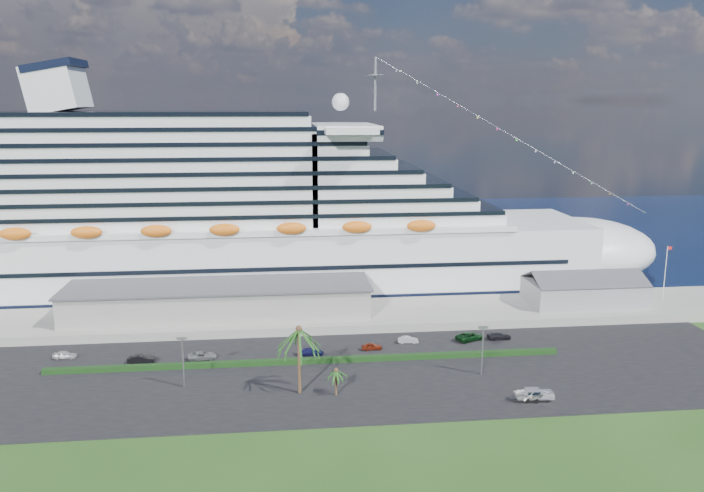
{
  "coord_description": "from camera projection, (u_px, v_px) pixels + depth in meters",
  "views": [
    {
      "loc": [
        -12.71,
        -95.1,
        44.26
      ],
      "look_at": [
        0.94,
        30.0,
        17.56
      ],
      "focal_mm": 35.0,
      "sensor_mm": 36.0,
      "label": 1
    }
  ],
  "objects": [
    {
      "name": "parked_car_5",
      "position": [
        408.0,
        340.0,
        127.38
      ],
      "size": [
        3.87,
        1.67,
        1.24
      ],
      "primitive_type": "imported",
      "rotation": [
        0.0,
        0.0,
        1.48
      ],
      "color": "#B9BBC1",
      "rests_on": "asphalt_lot"
    },
    {
      "name": "asphalt_lot",
      "position": [
        359.0,
        373.0,
        113.7
      ],
      "size": [
        140.0,
        38.0,
        0.12
      ],
      "primitive_type": "cube",
      "color": "black",
      "rests_on": "ground"
    },
    {
      "name": "wharf",
      "position": [
        342.0,
        315.0,
        141.73
      ],
      "size": [
        240.0,
        20.0,
        1.8
      ],
      "primitive_type": "cube",
      "color": "gray",
      "rests_on": "ground"
    },
    {
      "name": "palm_tall",
      "position": [
        299.0,
        337.0,
        103.93
      ],
      "size": [
        8.82,
        8.82,
        11.13
      ],
      "color": "#47301E",
      "rests_on": "ground"
    },
    {
      "name": "parked_car_7",
      "position": [
        499.0,
        336.0,
        129.39
      ],
      "size": [
        4.76,
        2.21,
        1.35
      ],
      "primitive_type": "imported",
      "rotation": [
        0.0,
        0.0,
        1.64
      ],
      "color": "black",
      "rests_on": "asphalt_lot"
    },
    {
      "name": "parked_car_6",
      "position": [
        470.0,
        336.0,
        128.85
      ],
      "size": [
        6.18,
        4.67,
        1.56
      ],
      "primitive_type": "imported",
      "rotation": [
        0.0,
        0.0,
        2.0
      ],
      "color": "black",
      "rests_on": "asphalt_lot"
    },
    {
      "name": "ground",
      "position": [
        367.0,
        401.0,
        103.02
      ],
      "size": [
        420.0,
        420.0,
        0.0
      ],
      "primitive_type": "plane",
      "color": "#244617",
      "rests_on": "ground"
    },
    {
      "name": "port_shed",
      "position": [
        584.0,
        291.0,
        146.52
      ],
      "size": [
        24.0,
        12.31,
        7.37
      ],
      "color": "gray",
      "rests_on": "wharf"
    },
    {
      "name": "lamp_post_right",
      "position": [
        483.0,
        344.0,
        111.81
      ],
      "size": [
        1.6,
        0.35,
        8.27
      ],
      "color": "gray",
      "rests_on": "asphalt_lot"
    },
    {
      "name": "parked_car_0",
      "position": [
        65.0,
        355.0,
        119.65
      ],
      "size": [
        4.1,
        1.9,
        1.36
      ],
      "primitive_type": "imported",
      "rotation": [
        0.0,
        0.0,
        1.5
      ],
      "color": "#BDBDBF",
      "rests_on": "asphalt_lot"
    },
    {
      "name": "parked_car_1",
      "position": [
        142.0,
        359.0,
        117.58
      ],
      "size": [
        4.68,
        1.83,
        1.52
      ],
      "primitive_type": "imported",
      "rotation": [
        0.0,
        0.0,
        1.52
      ],
      "color": "black",
      "rests_on": "asphalt_lot"
    },
    {
      "name": "terminal_building",
      "position": [
        219.0,
        299.0,
        138.22
      ],
      "size": [
        61.0,
        15.0,
        6.3
      ],
      "color": "gray",
      "rests_on": "wharf"
    },
    {
      "name": "parked_car_3",
      "position": [
        311.0,
        352.0,
        121.36
      ],
      "size": [
        4.47,
        1.88,
        1.29
      ],
      "primitive_type": "imported",
      "rotation": [
        0.0,
        0.0,
        1.55
      ],
      "color": "#15154A",
      "rests_on": "asphalt_lot"
    },
    {
      "name": "boat_trailer",
      "position": [
        532.0,
        394.0,
        102.7
      ],
      "size": [
        6.13,
        4.06,
        1.75
      ],
      "color": "gray",
      "rests_on": "asphalt_lot"
    },
    {
      "name": "cruise_ship",
      "position": [
        240.0,
        222.0,
        159.5
      ],
      "size": [
        191.0,
        38.0,
        54.0
      ],
      "color": "silver",
      "rests_on": "ground"
    },
    {
      "name": "parked_car_4",
      "position": [
        372.0,
        346.0,
        123.99
      ],
      "size": [
        3.78,
        1.73,
        1.25
      ],
      "primitive_type": "imported",
      "rotation": [
        0.0,
        0.0,
        1.64
      ],
      "color": "maroon",
      "rests_on": "asphalt_lot"
    },
    {
      "name": "hedge",
      "position": [
        309.0,
        361.0,
        117.61
      ],
      "size": [
        88.0,
        1.1,
        0.9
      ],
      "primitive_type": "cube",
      "color": "black",
      "rests_on": "asphalt_lot"
    },
    {
      "name": "palm_short",
      "position": [
        336.0,
        373.0,
        104.21
      ],
      "size": [
        3.53,
        3.53,
        4.56
      ],
      "color": "#47301E",
      "rests_on": "ground"
    },
    {
      "name": "lamp_post_left",
      "position": [
        183.0,
        356.0,
        106.72
      ],
      "size": [
        1.6,
        0.35,
        8.27
      ],
      "color": "gray",
      "rests_on": "asphalt_lot"
    },
    {
      "name": "water",
      "position": [
        317.0,
        236.0,
        229.43
      ],
      "size": [
        420.0,
        160.0,
        0.02
      ],
      "primitive_type": "cube",
      "color": "black",
      "rests_on": "ground"
    },
    {
      "name": "parked_car_2",
      "position": [
        202.0,
        356.0,
        119.28
      ],
      "size": [
        5.16,
        2.93,
        1.36
      ],
      "primitive_type": "imported",
      "rotation": [
        0.0,
        0.0,
        1.71
      ],
      "color": "gray",
      "rests_on": "asphalt_lot"
    },
    {
      "name": "flagpole",
      "position": [
        665.0,
        271.0,
        147.63
      ],
      "size": [
        1.08,
        0.16,
        12.0
      ],
      "color": "silver",
      "rests_on": "wharf"
    },
    {
      "name": "pickup_truck",
      "position": [
        536.0,
        394.0,
        102.96
      ],
      "size": [
        5.13,
        2.16,
        1.77
      ],
      "color": "black",
      "rests_on": "asphalt_lot"
    }
  ]
}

